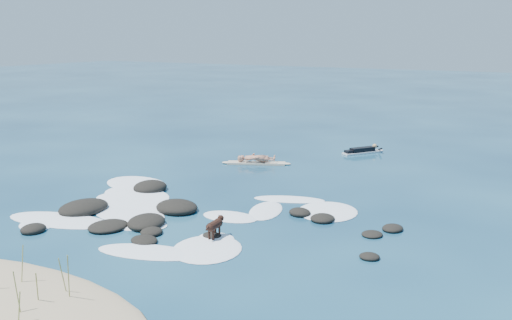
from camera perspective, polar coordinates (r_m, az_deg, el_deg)
The scene contains 6 objects.
ground at distance 19.37m, azimuth -5.80°, elevation -4.84°, with size 160.00×160.00×0.00m, color #0A2642.
reef_rocks at distance 18.99m, azimuth -10.81°, elevation -5.04°, with size 13.19×6.59×0.49m.
breaking_foam at distance 19.24m, azimuth -9.41°, elevation -5.03°, with size 10.78×8.10×0.12m.
standing_surfer_rig at distance 25.59m, azimuth 0.03°, elevation 1.12°, with size 2.99×1.54×1.79m.
paddling_surfer_rig at distance 28.56m, azimuth 10.64°, elevation 0.94°, with size 1.70×2.12×0.41m.
dog at distance 16.39m, azimuth -4.11°, elevation -6.48°, with size 0.29×1.03×0.65m.
Camera 1 is at (10.66, -15.12, 5.75)m, focal length 40.00 mm.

